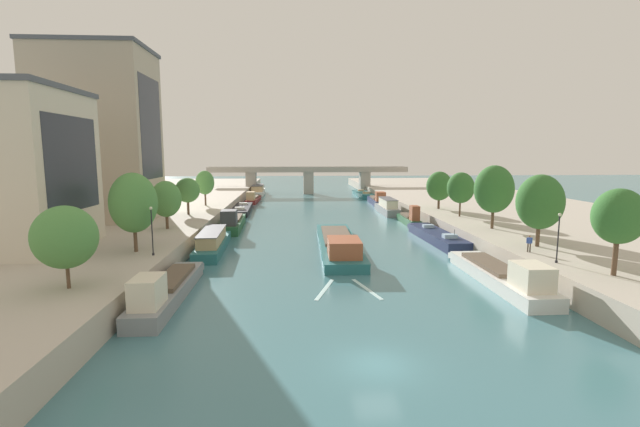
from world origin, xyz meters
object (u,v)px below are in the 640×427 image
object	(u,v)px
barge_midriver	(339,243)
moored_boat_right_end	(377,200)
lamppost_right_bank	(558,236)
moored_boat_left_upstream	(232,222)
moored_boat_right_near	(410,219)
tree_right_third	(494,189)
tree_left_by_lamp	(188,190)
moored_boat_left_lone	(242,209)
tree_left_second	(205,183)
moored_boat_left_far	(213,242)
tree_left_third	(166,199)
tree_right_far	(439,186)
moored_boat_right_lone	(502,275)
moored_boat_right_second	(363,194)
tree_left_past_mid	(65,237)
tree_right_second	(540,202)
tree_left_distant	(133,203)
moored_boat_right_upstream	(436,236)
moored_boat_left_midway	(258,190)
bridge_far	(308,177)
tree_right_distant	(461,188)
person_on_quay	(529,242)
moored_boat_left_downstream	(253,199)
moored_boat_right_gap_after	(387,207)

from	to	relation	value
barge_midriver	moored_boat_right_end	distance (m)	48.31
lamppost_right_bank	moored_boat_left_upstream	bearing A→B (deg)	135.13
moored_boat_right_near	tree_right_third	distance (m)	18.92
tree_left_by_lamp	lamppost_right_bank	size ratio (longest dim) A/B	1.29
moored_boat_left_lone	tree_left_second	distance (m)	10.60
moored_boat_left_far	tree_left_third	bearing A→B (deg)	152.53
moored_boat_left_upstream	tree_right_far	bearing A→B (deg)	8.80
moored_boat_right_lone	moored_boat_right_near	distance (m)	33.17
moored_boat_right_second	tree_right_far	world-z (taller)	tree_right_far
moored_boat_left_lone	moored_boat_right_second	xyz separation A→B (m)	(28.67, 29.03, 0.06)
moored_boat_left_far	tree_left_by_lamp	xyz separation A→B (m)	(-6.45, 16.16, 4.85)
moored_boat_right_near	tree_left_past_mid	world-z (taller)	tree_left_past_mid
barge_midriver	tree_right_second	distance (m)	22.15
moored_boat_left_far	tree_left_third	size ratio (longest dim) A/B	2.53
tree_right_far	tree_left_by_lamp	bearing A→B (deg)	-173.95
moored_boat_right_lone	tree_left_distant	world-z (taller)	tree_left_distant
moored_boat_right_lone	moored_boat_right_upstream	xyz separation A→B (m)	(0.60, 19.74, -0.26)
tree_left_past_mid	tree_right_second	xyz separation A→B (m)	(40.35, 11.46, 0.88)
moored_boat_left_far	moored_boat_left_midway	distance (m)	71.28
bridge_far	moored_boat_right_upstream	bearing A→B (deg)	-78.31
tree_right_third	moored_boat_right_lone	bearing A→B (deg)	-111.80
tree_right_distant	moored_boat_left_midway	bearing A→B (deg)	119.79
moored_boat_right_end	tree_right_third	xyz separation A→B (m)	(5.78, -45.02, 6.18)
moored_boat_right_near	person_on_quay	distance (m)	30.30
tree_left_distant	tree_right_distant	size ratio (longest dim) A/B	1.15
moored_boat_right_lone	tree_left_distant	bearing A→B (deg)	170.37
barge_midriver	lamppost_right_bank	bearing A→B (deg)	-42.88
tree_left_third	tree_right_distant	world-z (taller)	tree_right_distant
moored_boat_right_near	tree_left_past_mid	bearing A→B (deg)	-131.61
tree_left_distant	tree_right_far	distance (m)	49.88
moored_boat_left_far	tree_right_distant	size ratio (longest dim) A/B	2.31
tree_left_second	tree_right_distant	bearing A→B (deg)	-22.21
barge_midriver	moored_boat_right_upstream	world-z (taller)	barge_midriver
moored_boat_left_far	lamppost_right_bank	size ratio (longest dim) A/B	3.49
barge_midriver	tree_left_by_lamp	bearing A→B (deg)	142.09
moored_boat_left_lone	moored_boat_right_near	xyz separation A→B (m)	(28.89, -17.00, 0.41)
tree_right_second	tree_right_distant	xyz separation A→B (m)	(0.09, 21.19, -0.25)
tree_left_distant	tree_right_far	xyz separation A→B (m)	(39.63, 30.29, -0.88)
moored_boat_left_lone	tree_right_distant	size ratio (longest dim) A/B	2.60
moored_boat_right_end	moored_boat_right_upstream	bearing A→B (deg)	-90.17
moored_boat_right_second	tree_right_second	bearing A→B (deg)	-85.39
moored_boat_right_second	moored_boat_left_upstream	bearing A→B (deg)	-119.98
tree_left_past_mid	tree_left_distant	world-z (taller)	tree_left_distant
moored_boat_left_downstream	tree_right_third	xyz separation A→B (m)	(34.14, -51.50, 6.31)
moored_boat_right_lone	moored_boat_right_upstream	world-z (taller)	moored_boat_right_lone
tree_right_distant	tree_right_far	world-z (taller)	tree_right_distant
moored_boat_left_midway	moored_boat_right_gap_after	distance (m)	48.80
tree_right_third	moored_boat_right_gap_after	bearing A→B (deg)	102.44
tree_right_distant	moored_boat_right_second	bearing A→B (deg)	96.55
moored_boat_right_near	tree_left_second	bearing A→B (deg)	163.69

